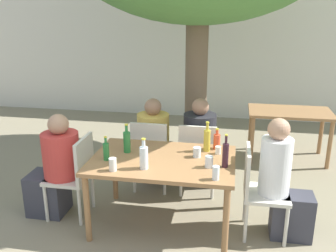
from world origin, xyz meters
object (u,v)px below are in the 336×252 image
Objects in this scene: person_seated_1 at (283,186)px; drinking_glass_3 at (218,150)px; patio_chair_3 at (198,154)px; green_bottle_5 at (127,141)px; patio_chair_1 at (258,187)px; dining_table_front at (163,165)px; drinking_glass_1 at (209,162)px; drinking_glass_4 at (113,164)px; oil_cruet_0 at (207,140)px; drinking_glass_0 at (216,173)px; drinking_glass_2 at (197,152)px; person_seated_2 at (155,145)px; patio_chair_0 at (76,172)px; patio_chair_2 at (151,151)px; water_bottle_4 at (144,157)px; person_seated_0 at (55,170)px; dining_table_back at (290,118)px; wine_bottle_2 at (225,154)px; soda_bottle_1 at (217,141)px; person_seated_3 at (200,147)px; green_bottle_3 at (106,151)px.

person_seated_1 is 15.00× the size of drinking_glass_3.
green_bottle_5 reaches higher than patio_chair_3.
dining_table_front is at bearing 90.00° from patio_chair_1.
drinking_glass_1 is 0.91m from drinking_glass_4.
drinking_glass_0 is (0.13, -0.67, -0.06)m from oil_cruet_0.
person_seated_2 is at bearing 126.17° from drinking_glass_2.
patio_chair_0 is 0.67m from green_bottle_5.
dining_table_front is 0.69m from drinking_glass_0.
patio_chair_0 is at bearing 90.00° from patio_chair_1.
person_seated_1 reaches higher than drinking_glass_2.
water_bottle_4 is (0.16, -1.00, 0.35)m from patio_chair_2.
patio_chair_1 is 2.15m from person_seated_0.
drinking_glass_4 is at bearing -160.52° from water_bottle_4.
drinking_glass_4 is (-1.91, -2.45, 0.17)m from dining_table_back.
drinking_glass_4 is (-0.83, -0.65, -0.06)m from oil_cruet_0.
patio_chair_1 is 0.63m from drinking_glass_0.
water_bottle_4 is 2.75× the size of drinking_glass_1.
patio_chair_2 is 1.14m from drinking_glass_4.
patio_chair_3 is at bearing 51.28° from person_seated_1.
wine_bottle_2 is at bearing 12.36° from drinking_glass_1.
soda_bottle_1 is (1.48, 0.36, 0.32)m from patio_chair_0.
person_seated_3 is 5.10× the size of soda_bottle_1.
drinking_glass_0 is (0.26, -1.11, 0.29)m from patio_chair_3.
patio_chair_2 is at bearing 90.00° from person_seated_2.
patio_chair_3 is at bearing 102.25° from drinking_glass_1.
wine_bottle_2 is 0.78m from water_bottle_4.
patio_chair_1 reaches higher than drinking_glass_1.
person_seated_1 is at bearing 133.39° from person_seated_3.
drinking_glass_0 is at bearing 77.56° from person_seated_0.
dining_table_back is at bearing 47.19° from green_bottle_3.
patio_chair_0 is 0.73m from drinking_glass_4.
patio_chair_2 is 0.78× the size of person_seated_3.
oil_cruet_0 is at bearing 62.12° from patio_chair_1.
patio_chair_1 is at bearing -27.88° from oil_cruet_0.
green_bottle_5 reaches higher than green_bottle_3.
dining_table_front is 1.20m from person_seated_0.
person_seated_2 is at bearing -21.99° from patio_chair_3.
person_seated_0 is at bearing -90.00° from patio_chair_0.
patio_chair_0 is 1.45m from oil_cruet_0.
dining_table_back is 3.61× the size of wine_bottle_2.
patio_chair_0 is 1.56m from soda_bottle_1.
oil_cruet_0 is 0.78m from water_bottle_4.
patio_chair_2 is 0.79× the size of person_seated_0.
patio_chair_0 is 0.94m from water_bottle_4.
person_seated_3 is 9.39× the size of drinking_glass_4.
drinking_glass_4 is at bearing 178.93° from drinking_glass_0.
person_seated_0 reaches higher than dining_table_front.
wine_bottle_2 is 1.06× the size of green_bottle_5.
green_bottle_5 is 2.81× the size of drinking_glass_1.
patio_chair_3 is 11.10× the size of drinking_glass_3.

